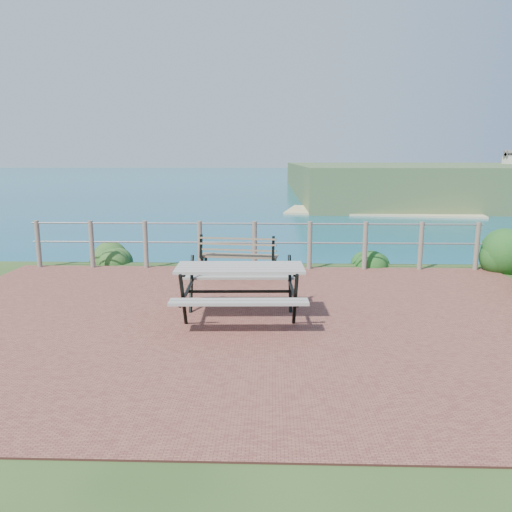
{
  "coord_description": "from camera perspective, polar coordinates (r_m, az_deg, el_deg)",
  "views": [
    {
      "loc": [
        0.35,
        -6.93,
        2.3
      ],
      "look_at": [
        0.1,
        0.97,
        0.75
      ],
      "focal_mm": 35.0,
      "sensor_mm": 36.0,
      "label": 1
    }
  ],
  "objects": [
    {
      "name": "ocean",
      "position": [
        206.94,
        1.71,
        10.42
      ],
      "size": [
        1200.0,
        1200.0,
        0.0
      ],
      "primitive_type": "plane",
      "color": "#146E79",
      "rests_on": "ground"
    },
    {
      "name": "park_bench",
      "position": [
        9.69,
        -1.98,
        0.76
      ],
      "size": [
        1.54,
        0.55,
        0.85
      ],
      "rotation": [
        0.0,
        0.0,
        -0.12
      ],
      "color": "brown",
      "rests_on": "ground"
    },
    {
      "name": "picnic_table",
      "position": [
        7.19,
        -1.83,
        -3.48
      ],
      "size": [
        1.84,
        1.57,
        0.77
      ],
      "rotation": [
        0.0,
        0.0,
        0.04
      ],
      "color": "gray",
      "rests_on": "ground"
    },
    {
      "name": "shrub_right_edge",
      "position": [
        11.78,
        25.8,
        -1.29
      ],
      "size": [
        1.08,
        1.08,
        1.54
      ],
      "primitive_type": "ellipsoid",
      "color": "#164919",
      "rests_on": "ground"
    },
    {
      "name": "ground",
      "position": [
        7.31,
        -1.06,
        -7.25
      ],
      "size": [
        10.0,
        7.0,
        0.12
      ],
      "primitive_type": "cube",
      "color": "brown",
      "rests_on": "ground"
    },
    {
      "name": "shrub_lip_east",
      "position": [
        11.36,
        12.68,
        -0.87
      ],
      "size": [
        0.85,
        0.85,
        0.62
      ],
      "primitive_type": "ellipsoid",
      "color": "#164919",
      "rests_on": "ground"
    },
    {
      "name": "shrub_lip_west",
      "position": [
        11.92,
        -15.93,
        -0.47
      ],
      "size": [
        0.84,
        0.84,
        0.6
      ],
      "primitive_type": "ellipsoid",
      "color": "#295821",
      "rests_on": "ground"
    },
    {
      "name": "safety_railing",
      "position": [
        10.43,
        -0.17,
        1.55
      ],
      "size": [
        9.4,
        0.1,
        1.0
      ],
      "color": "#6B5B4C",
      "rests_on": "ground"
    }
  ]
}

